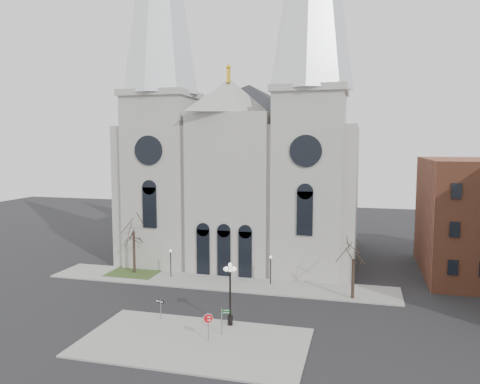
% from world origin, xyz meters
% --- Properties ---
extents(ground, '(160.00, 160.00, 0.00)m').
position_xyz_m(ground, '(0.00, 0.00, 0.00)').
color(ground, black).
rests_on(ground, ground).
extents(sidewalk_near, '(18.00, 10.00, 0.14)m').
position_xyz_m(sidewalk_near, '(3.00, -5.00, 0.07)').
color(sidewalk_near, gray).
rests_on(sidewalk_near, ground).
extents(sidewalk_far, '(40.00, 6.00, 0.14)m').
position_xyz_m(sidewalk_far, '(0.00, 11.00, 0.07)').
color(sidewalk_far, gray).
rests_on(sidewalk_far, ground).
extents(grass_patch, '(6.00, 5.00, 0.18)m').
position_xyz_m(grass_patch, '(-11.00, 12.00, 0.09)').
color(grass_patch, '#2F471E').
rests_on(grass_patch, ground).
extents(cathedral, '(33.00, 26.66, 54.00)m').
position_xyz_m(cathedral, '(0.00, 22.86, 18.48)').
color(cathedral, '#A4A299').
rests_on(cathedral, ground).
extents(tree_left, '(3.20, 3.20, 7.50)m').
position_xyz_m(tree_left, '(-11.00, 12.00, 5.58)').
color(tree_left, black).
rests_on(tree_left, ground).
extents(tree_right, '(3.20, 3.20, 6.00)m').
position_xyz_m(tree_right, '(15.00, 9.00, 4.47)').
color(tree_right, black).
rests_on(tree_right, ground).
extents(ped_lamp_left, '(0.32, 0.32, 3.26)m').
position_xyz_m(ped_lamp_left, '(-6.00, 11.50, 2.33)').
color(ped_lamp_left, black).
rests_on(ped_lamp_left, sidewalk_far).
extents(ped_lamp_right, '(0.32, 0.32, 3.26)m').
position_xyz_m(ped_lamp_right, '(6.00, 11.50, 2.33)').
color(ped_lamp_right, black).
rests_on(ped_lamp_right, sidewalk_far).
extents(stop_sign, '(0.82, 0.09, 2.26)m').
position_xyz_m(stop_sign, '(4.10, -4.58, 1.77)').
color(stop_sign, slate).
rests_on(stop_sign, sidewalk_near).
extents(globe_lamp, '(1.47, 1.47, 5.51)m').
position_xyz_m(globe_lamp, '(4.87, -0.96, 3.60)').
color(globe_lamp, black).
rests_on(globe_lamp, sidewalk_near).
extents(one_way_sign, '(0.79, 0.27, 1.87)m').
position_xyz_m(one_way_sign, '(-1.50, -1.29, 1.43)').
color(one_way_sign, slate).
rests_on(one_way_sign, sidewalk_near).
extents(street_name_sign, '(0.69, 0.25, 2.21)m').
position_xyz_m(street_name_sign, '(4.84, -3.07, 1.45)').
color(street_name_sign, slate).
rests_on(street_name_sign, sidewalk_near).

